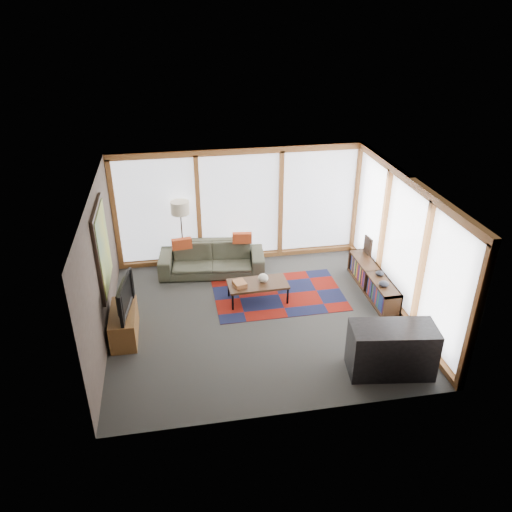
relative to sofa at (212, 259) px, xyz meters
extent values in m
plane|color=#2E2F2C|center=(0.72, -1.88, -0.33)|extent=(5.50, 5.50, 0.00)
cube|color=#41362F|center=(-2.03, -1.88, 0.97)|extent=(0.04, 5.00, 2.60)
cube|color=#41362F|center=(0.72, -4.38, 0.97)|extent=(5.50, 0.04, 2.60)
cube|color=silver|center=(0.72, -1.88, 2.27)|extent=(5.50, 5.00, 0.04)
cube|color=white|center=(0.72, 0.59, 0.97)|extent=(5.30, 0.02, 2.35)
cube|color=white|center=(3.44, -1.88, 0.97)|extent=(0.02, 4.80, 2.35)
cube|color=black|center=(-2.00, -1.58, 1.22)|extent=(0.05, 1.35, 1.55)
cube|color=yellow|center=(-1.97, -1.58, 1.22)|extent=(0.02, 1.20, 1.40)
cube|color=maroon|center=(1.24, -1.17, -0.32)|extent=(2.61, 1.69, 0.01)
imported|color=#33372A|center=(0.00, 0.00, 0.00)|extent=(2.34, 1.14, 0.66)
cube|color=#AF3E1C|center=(-0.62, -0.04, 0.44)|extent=(0.43, 0.18, 0.23)
cube|color=#AF3E1C|center=(0.68, 0.02, 0.44)|extent=(0.43, 0.18, 0.23)
cube|color=#9C5F35|center=(0.42, -1.33, 0.11)|extent=(0.28, 0.32, 0.09)
ellipsoid|color=silver|center=(0.90, -1.26, 0.15)|extent=(0.22, 0.22, 0.18)
ellipsoid|color=black|center=(3.10, -1.99, 0.22)|extent=(0.24, 0.24, 0.10)
ellipsoid|color=black|center=(3.19, -1.58, 0.21)|extent=(0.18, 0.18, 0.09)
cube|color=black|center=(3.29, -0.65, 0.36)|extent=(0.07, 0.30, 0.39)
cube|color=brown|center=(-1.75, -2.06, -0.06)|extent=(0.44, 1.06, 0.53)
imported|color=black|center=(-1.75, -2.05, 0.49)|extent=(0.27, 1.03, 0.59)
cube|color=black|center=(2.51, -3.75, 0.09)|extent=(1.41, 0.80, 0.85)
camera|label=1|loc=(-0.71, -9.60, 5.08)|focal=35.00mm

